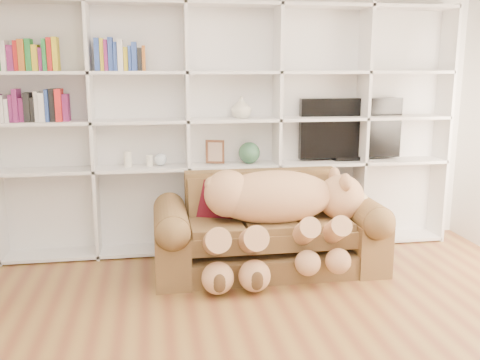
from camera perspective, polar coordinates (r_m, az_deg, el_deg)
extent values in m
cube|color=silver|center=(5.39, -1.10, 7.18)|extent=(5.00, 0.02, 2.70)
cube|color=white|center=(5.37, -1.04, 5.55)|extent=(4.40, 0.03, 2.40)
cube|color=white|center=(5.18, -15.43, 4.89)|extent=(0.03, 0.35, 2.40)
cube|color=white|center=(5.16, -5.64, 5.24)|extent=(0.03, 0.35, 2.40)
cube|color=white|center=(5.29, 3.95, 5.43)|extent=(0.03, 0.35, 2.40)
cube|color=white|center=(5.56, 12.86, 5.48)|extent=(0.03, 0.35, 2.40)
cube|color=white|center=(5.95, 20.77, 5.41)|extent=(0.03, 0.35, 2.40)
cube|color=white|center=(5.47, -0.75, -6.91)|extent=(4.40, 0.35, 0.03)
cube|color=white|center=(5.26, -0.77, 1.57)|extent=(4.40, 0.35, 0.03)
cube|color=white|center=(5.20, -0.79, 6.45)|extent=(4.40, 0.35, 0.03)
cube|color=white|center=(5.17, -0.80, 11.41)|extent=(4.40, 0.35, 0.03)
cube|color=white|center=(5.21, -0.82, 18.25)|extent=(4.40, 0.35, 0.03)
cube|color=brown|center=(4.90, 3.02, -8.34)|extent=(1.93, 0.78, 0.20)
cube|color=brown|center=(4.79, 3.10, -5.01)|extent=(1.44, 0.64, 0.28)
cube|color=brown|center=(5.08, 2.25, -1.74)|extent=(1.44, 0.18, 0.51)
cube|color=brown|center=(4.75, -7.30, -7.16)|extent=(0.29, 0.87, 0.51)
cube|color=brown|center=(5.10, 12.63, -6.00)|extent=(0.29, 0.87, 0.51)
cylinder|color=brown|center=(4.67, -7.38, -4.22)|extent=(0.29, 0.83, 0.29)
cylinder|color=brown|center=(5.03, 12.76, -3.26)|extent=(0.29, 0.83, 0.29)
ellipsoid|color=tan|center=(4.69, 3.65, -1.81)|extent=(1.08, 0.52, 0.47)
sphere|color=tan|center=(4.61, -1.32, -1.45)|extent=(0.41, 0.41, 0.41)
sphere|color=tan|center=(4.87, 10.72, -1.82)|extent=(0.41, 0.41, 0.41)
sphere|color=beige|center=(4.94, 12.43, -2.37)|extent=(0.21, 0.21, 0.21)
sphere|color=#442D18|center=(4.97, 13.27, -2.43)|extent=(0.07, 0.07, 0.07)
ellipsoid|color=tan|center=(4.70, 11.19, -0.26)|extent=(0.10, 0.16, 0.16)
ellipsoid|color=tan|center=(4.96, 10.03, 0.44)|extent=(0.10, 0.16, 0.16)
sphere|color=tan|center=(4.57, -2.94, -0.49)|extent=(0.14, 0.14, 0.14)
cylinder|color=tan|center=(4.53, 6.77, -5.70)|extent=(0.18, 0.50, 0.36)
cylinder|color=tan|center=(4.61, 9.91, -5.49)|extent=(0.18, 0.50, 0.36)
cylinder|color=tan|center=(4.40, -2.69, -6.67)|extent=(0.21, 0.58, 0.42)
cylinder|color=tan|center=(4.44, 1.16, -6.48)|extent=(0.21, 0.58, 0.42)
sphere|color=tan|center=(4.45, 7.27, -8.82)|extent=(0.21, 0.21, 0.21)
sphere|color=tan|center=(4.53, 10.47, -8.55)|extent=(0.21, 0.21, 0.21)
sphere|color=tan|center=(4.34, -2.41, -10.37)|extent=(0.26, 0.26, 0.26)
sphere|color=tan|center=(4.38, 1.53, -10.14)|extent=(0.26, 0.26, 0.26)
cube|color=#530E14|center=(4.84, -2.58, -2.20)|extent=(0.41, 0.32, 0.38)
cube|color=black|center=(5.57, 11.71, 5.43)|extent=(1.06, 0.08, 0.61)
cube|color=black|center=(5.61, 11.58, 2.34)|extent=(0.35, 0.18, 0.04)
cube|color=#58321E|center=(5.22, -2.69, 3.03)|extent=(0.18, 0.08, 0.23)
sphere|color=#2B553A|center=(5.27, 0.99, 2.92)|extent=(0.21, 0.21, 0.21)
cylinder|color=silver|center=(5.19, -11.88, 2.19)|extent=(0.08, 0.08, 0.15)
cylinder|color=silver|center=(5.19, -9.62, 2.04)|extent=(0.08, 0.08, 0.11)
sphere|color=silver|center=(5.19, -8.48, 2.19)|extent=(0.12, 0.12, 0.12)
imported|color=beige|center=(5.20, 0.14, 7.77)|extent=(0.25, 0.25, 0.21)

